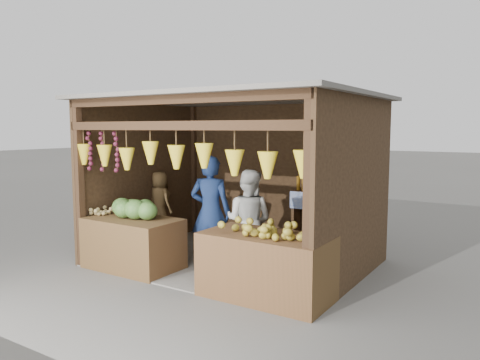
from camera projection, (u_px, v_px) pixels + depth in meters
name	position (u px, v px, depth m)	size (l,w,h in m)	color
ground	(234.00, 262.00, 7.58)	(80.00, 80.00, 0.00)	#514F49
stall_structure	(231.00, 160.00, 7.37)	(4.30, 3.30, 2.66)	slate
back_shelf	(327.00, 204.00, 7.99)	(1.25, 0.32, 1.32)	#382314
counter_left	(133.00, 243.00, 7.23)	(1.47, 0.85, 0.78)	#52331B
counter_right	(266.00, 266.00, 5.96)	(1.65, 0.85, 0.83)	#4B3319
stool	(161.00, 239.00, 8.53)	(0.32, 0.32, 0.30)	black
man_standing	(211.00, 212.00, 7.20)	(0.64, 0.42, 1.76)	#14244D
woman_standing	(248.00, 220.00, 7.09)	(0.75, 0.59, 1.55)	silver
vendor_seated	(160.00, 201.00, 8.45)	(0.53, 0.35, 1.09)	#503B20
melon_pile	(134.00, 207.00, 7.24)	(1.00, 0.50, 0.32)	#165215
tanfruit_pile	(102.00, 211.00, 7.51)	(0.34, 0.40, 0.13)	olive
mango_pile	(268.00, 227.00, 5.84)	(1.40, 0.64, 0.22)	#BD6B19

